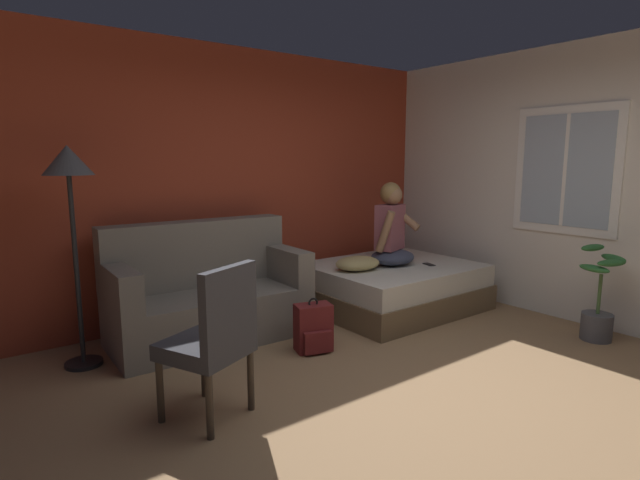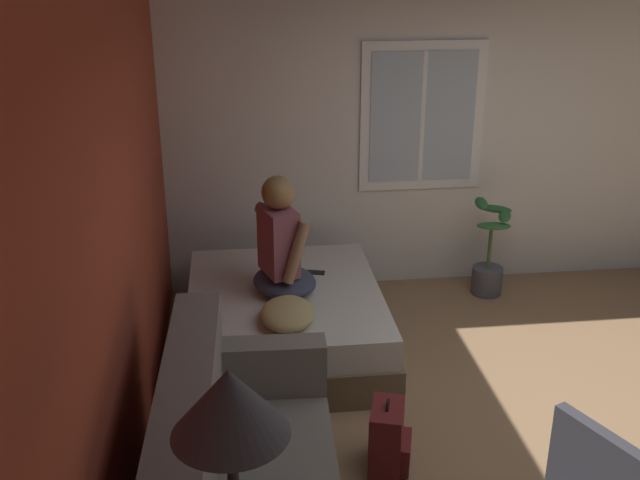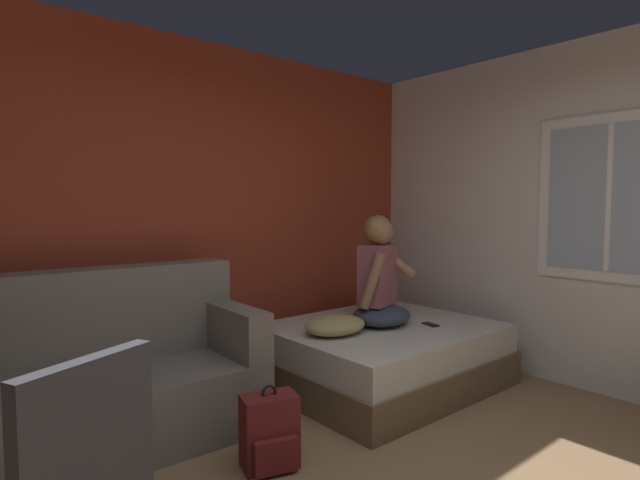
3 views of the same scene
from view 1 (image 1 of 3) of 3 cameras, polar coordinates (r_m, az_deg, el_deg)
The scene contains 12 objects.
ground_plane at distance 3.57m, azimuth 11.91°, elevation -17.54°, with size 40.00×40.00×0.00m, color #93704C.
wall_back_accent at distance 5.29m, azimuth -9.70°, elevation 6.45°, with size 9.89×0.16×2.70m, color #993823.
wall_side_with_window at distance 5.39m, azimuth 30.37°, elevation 5.38°, with size 0.19×6.49×2.70m.
bed at distance 5.47m, azimuth 8.27°, elevation -5.24°, with size 1.72×1.43×0.48m.
couch at distance 4.61m, azimuth -12.80°, elevation -6.13°, with size 1.73×0.88×1.04m.
side_chair at distance 3.15m, azimuth -12.08°, elevation -10.76°, with size 0.61×0.61×0.98m.
person_seated at distance 5.35m, azimuth 8.17°, elevation 0.99°, with size 0.63×0.58×0.88m.
backpack at distance 4.24m, azimuth -0.72°, elevation -10.11°, with size 0.34×0.30×0.46m.
throw_pillow at distance 5.08m, azimuth 4.32°, elevation -2.67°, with size 0.48×0.36×0.14m, color tan.
cell_phone at distance 5.45m, azimuth 12.36°, elevation -2.74°, with size 0.07×0.14×0.01m, color black.
floor_lamp at distance 4.14m, azimuth -26.72°, elevation 5.94°, with size 0.36×0.36×1.70m.
potted_plant at distance 5.09m, azimuth 29.21°, elevation -6.71°, with size 0.39×0.37×0.85m.
Camera 1 is at (-2.44, -2.06, 1.60)m, focal length 28.00 mm.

